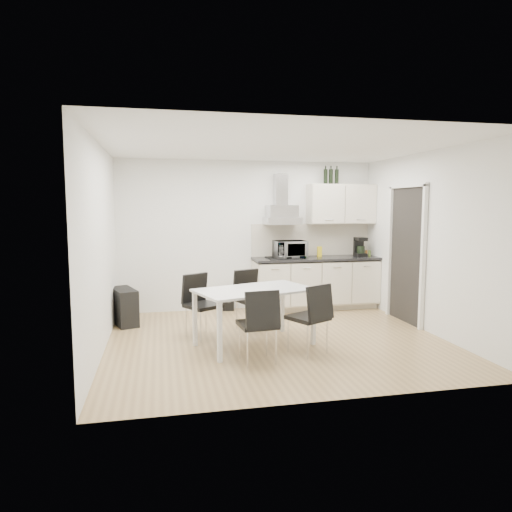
{
  "coord_description": "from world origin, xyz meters",
  "views": [
    {
      "loc": [
        -1.53,
        -5.87,
        1.83
      ],
      "look_at": [
        -0.18,
        0.53,
        1.1
      ],
      "focal_mm": 32.0,
      "sensor_mm": 36.0,
      "label": 1
    }
  ],
  "objects_px": {
    "chair_far_right": "(252,301)",
    "floor_speaker": "(228,301)",
    "chair_near_left": "(257,325)",
    "guitar_amp": "(124,306)",
    "chair_near_right": "(308,318)",
    "chair_far_left": "(203,306)",
    "dining_table": "(254,295)",
    "kitchenette": "(317,262)"
  },
  "relations": [
    {
      "from": "chair_far_left",
      "to": "chair_near_right",
      "type": "height_order",
      "value": "same"
    },
    {
      "from": "floor_speaker",
      "to": "chair_near_right",
      "type": "bearing_deg",
      "value": -67.26
    },
    {
      "from": "floor_speaker",
      "to": "kitchenette",
      "type": "bearing_deg",
      "value": 2.99
    },
    {
      "from": "dining_table",
      "to": "chair_near_right",
      "type": "xyz_separation_m",
      "value": [
        0.58,
        -0.45,
        -0.23
      ]
    },
    {
      "from": "dining_table",
      "to": "floor_speaker",
      "type": "relative_size",
      "value": 5.06
    },
    {
      "from": "guitar_amp",
      "to": "chair_near_right",
      "type": "bearing_deg",
      "value": -58.05
    },
    {
      "from": "chair_near_left",
      "to": "guitar_amp",
      "type": "distance_m",
      "value": 2.68
    },
    {
      "from": "chair_far_left",
      "to": "guitar_amp",
      "type": "bearing_deg",
      "value": -71.94
    },
    {
      "from": "dining_table",
      "to": "chair_near_right",
      "type": "relative_size",
      "value": 1.88
    },
    {
      "from": "chair_near_right",
      "to": "chair_far_left",
      "type": "bearing_deg",
      "value": 114.64
    },
    {
      "from": "kitchenette",
      "to": "floor_speaker",
      "type": "height_order",
      "value": "kitchenette"
    },
    {
      "from": "kitchenette",
      "to": "chair_far_right",
      "type": "distance_m",
      "value": 1.88
    },
    {
      "from": "chair_near_left",
      "to": "guitar_amp",
      "type": "bearing_deg",
      "value": 122.91
    },
    {
      "from": "chair_near_right",
      "to": "guitar_amp",
      "type": "distance_m",
      "value": 3.01
    },
    {
      "from": "dining_table",
      "to": "kitchenette",
      "type": "bearing_deg",
      "value": 32.71
    },
    {
      "from": "chair_far_right",
      "to": "chair_near_left",
      "type": "bearing_deg",
      "value": 60.84
    },
    {
      "from": "chair_near_left",
      "to": "guitar_amp",
      "type": "height_order",
      "value": "chair_near_left"
    },
    {
      "from": "kitchenette",
      "to": "chair_near_right",
      "type": "bearing_deg",
      "value": -112.05
    },
    {
      "from": "chair_far_right",
      "to": "chair_near_right",
      "type": "bearing_deg",
      "value": 91.14
    },
    {
      "from": "dining_table",
      "to": "chair_far_right",
      "type": "bearing_deg",
      "value": 62.08
    },
    {
      "from": "chair_far_left",
      "to": "floor_speaker",
      "type": "bearing_deg",
      "value": -141.46
    },
    {
      "from": "chair_near_left",
      "to": "kitchenette",
      "type": "bearing_deg",
      "value": 52.16
    },
    {
      "from": "chair_near_left",
      "to": "guitar_amp",
      "type": "relative_size",
      "value": 1.22
    },
    {
      "from": "chair_far_left",
      "to": "dining_table",
      "type": "bearing_deg",
      "value": 110.64
    },
    {
      "from": "kitchenette",
      "to": "chair_near_left",
      "type": "bearing_deg",
      "value": -122.63
    },
    {
      "from": "guitar_amp",
      "to": "floor_speaker",
      "type": "distance_m",
      "value": 1.82
    },
    {
      "from": "chair_near_left",
      "to": "chair_near_right",
      "type": "relative_size",
      "value": 1.0
    },
    {
      "from": "chair_far_left",
      "to": "chair_near_right",
      "type": "xyz_separation_m",
      "value": [
        1.2,
        -0.94,
        0.0
      ]
    },
    {
      "from": "chair_far_left",
      "to": "chair_near_left",
      "type": "bearing_deg",
      "value": 83.67
    },
    {
      "from": "kitchenette",
      "to": "chair_near_right",
      "type": "height_order",
      "value": "kitchenette"
    },
    {
      "from": "kitchenette",
      "to": "dining_table",
      "type": "distance_m",
      "value": 2.45
    },
    {
      "from": "chair_far_right",
      "to": "chair_near_right",
      "type": "xyz_separation_m",
      "value": [
        0.46,
        -1.18,
        0.0
      ]
    },
    {
      "from": "chair_near_left",
      "to": "dining_table",
      "type": "bearing_deg",
      "value": 76.2
    },
    {
      "from": "chair_far_left",
      "to": "chair_near_right",
      "type": "bearing_deg",
      "value": 110.76
    },
    {
      "from": "kitchenette",
      "to": "chair_near_left",
      "type": "height_order",
      "value": "kitchenette"
    },
    {
      "from": "floor_speaker",
      "to": "guitar_amp",
      "type": "bearing_deg",
      "value": -151.31
    },
    {
      "from": "chair_near_left",
      "to": "floor_speaker",
      "type": "distance_m",
      "value": 2.73
    },
    {
      "from": "kitchenette",
      "to": "guitar_amp",
      "type": "xyz_separation_m",
      "value": [
        -3.28,
        -0.45,
        -0.55
      ]
    },
    {
      "from": "chair_far_right",
      "to": "floor_speaker",
      "type": "xyz_separation_m",
      "value": [
        -0.16,
        1.34,
        -0.28
      ]
    },
    {
      "from": "chair_far_left",
      "to": "chair_near_left",
      "type": "distance_m",
      "value": 1.25
    },
    {
      "from": "kitchenette",
      "to": "chair_near_left",
      "type": "distance_m",
      "value": 3.05
    },
    {
      "from": "kitchenette",
      "to": "chair_far_left",
      "type": "bearing_deg",
      "value": -146.7
    }
  ]
}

